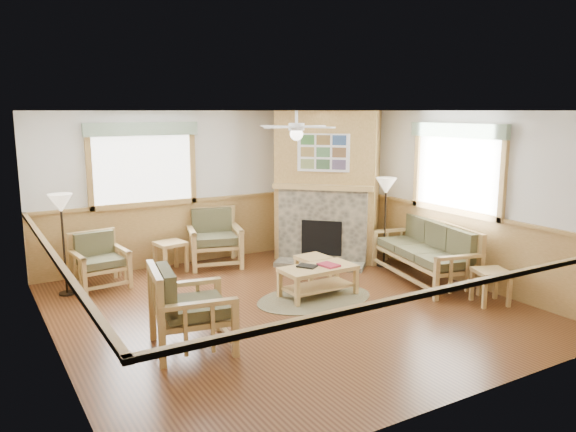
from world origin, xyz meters
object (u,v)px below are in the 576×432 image
sofa (423,252)px  armchair_back_right (214,238)px  end_table_sofa (490,287)px  armchair_back_left (100,261)px  end_table_chairs (171,257)px  armchair_left (192,307)px  footstool (313,268)px  floor_lamp_left (64,245)px  floor_lamp_right (385,222)px  coffee_table (318,281)px

sofa → armchair_back_right: (-2.56, 2.50, 0.03)m
armchair_back_right → end_table_sofa: size_ratio=1.99×
armchair_back_left → armchair_back_right: bearing=1.5°
sofa → end_table_chairs: sofa is taller
armchair_left → footstool: 3.03m
floor_lamp_left → floor_lamp_right: (5.10, -1.19, 0.03)m
armchair_left → end_table_sofa: 4.25m
sofa → floor_lamp_left: bearing=-100.5°
end_table_chairs → coffee_table: bearing=-58.0°
armchair_back_left → end_table_sofa: armchair_back_left is taller
end_table_sofa → footstool: end_table_sofa is taller
end_table_chairs → armchair_back_right: bearing=0.0°
armchair_left → coffee_table: bearing=-60.5°
floor_lamp_left → floor_lamp_right: size_ratio=0.97×
footstool → floor_lamp_right: floor_lamp_right is taller
coffee_table → end_table_chairs: size_ratio=2.14×
end_table_chairs → end_table_sofa: size_ratio=1.05×
floor_lamp_left → floor_lamp_right: 5.24m
footstool → floor_lamp_left: size_ratio=0.30×
armchair_back_right → footstool: armchair_back_right is taller
footstool → floor_lamp_right: (1.56, 0.10, 0.59)m
floor_lamp_right → end_table_sofa: bearing=-90.0°
end_table_chairs → end_table_sofa: 5.11m
armchair_back_right → end_table_sofa: armchair_back_right is taller
coffee_table → armchair_back_left: bearing=140.9°
floor_lamp_left → footstool: bearing=-20.0°
end_table_chairs → floor_lamp_left: floor_lamp_left is taller
sofa → armchair_back_left: bearing=-103.8°
sofa → coffee_table: 1.94m
floor_lamp_right → floor_lamp_left: bearing=166.9°
armchair_back_left → coffee_table: 3.38m
footstool → floor_lamp_left: bearing=160.0°
armchair_back_left → armchair_left: armchair_left is taller
sofa → floor_lamp_right: (0.00, 0.96, 0.32)m
end_table_chairs → armchair_back_left: bearing=-168.3°
end_table_sofa → floor_lamp_left: floor_lamp_left is taller
sofa → coffee_table: size_ratio=1.80×
armchair_back_right → coffee_table: 2.43m
sofa → footstool: 1.80m
armchair_back_right → end_table_sofa: bearing=-41.9°
armchair_back_left → floor_lamp_right: (4.58, -1.29, 0.37)m
coffee_table → floor_lamp_left: (-3.19, 1.97, 0.54)m
armchair_back_right → end_table_chairs: bearing=-165.5°
armchair_back_left → end_table_chairs: 1.25m
coffee_table → end_table_sofa: size_ratio=2.26×
end_table_sofa → floor_lamp_right: size_ratio=0.32×
coffee_table → end_table_sofa: end_table_sofa is taller
end_table_sofa → end_table_chairs: bearing=131.2°
armchair_left → floor_lamp_right: 4.48m
sofa → footstool: size_ratio=4.36×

